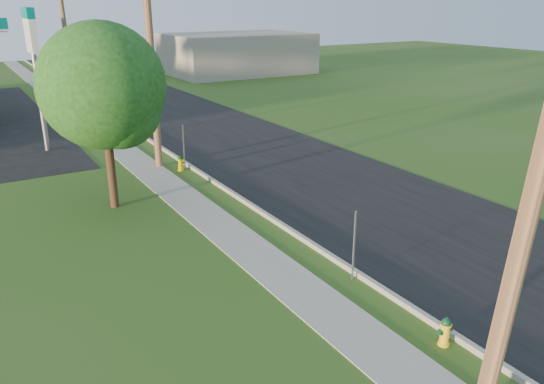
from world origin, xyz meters
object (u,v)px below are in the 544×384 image
object	(u,v)px
price_pylon	(31,39)
hydrant_near	(445,331)
hydrant_mid	(180,163)
hydrant_far	(113,121)
utility_pole_mid	(151,55)
utility_pole_far	(66,36)
utility_pole_near	(541,161)
tree_verge	(106,91)

from	to	relation	value
price_pylon	hydrant_near	size ratio (longest dim) A/B	9.84
hydrant_mid	hydrant_far	size ratio (longest dim) A/B	1.04
hydrant_mid	utility_pole_mid	bearing A→B (deg)	116.34
utility_pole_mid	utility_pole_far	bearing A→B (deg)	90.00
utility_pole_far	utility_pole_near	bearing A→B (deg)	-90.00
hydrant_near	hydrant_far	distance (m)	25.49
hydrant_mid	price_pylon	bearing A→B (deg)	123.88
utility_pole_near	hydrant_near	bearing A→B (deg)	69.18
utility_pole_near	utility_pole_far	bearing A→B (deg)	90.00
tree_verge	utility_pole_near	bearing A→B (deg)	-77.62
utility_pole_far	utility_pole_mid	bearing A→B (deg)	-90.00
utility_pole_mid	hydrant_near	xyz separation A→B (m)	(0.72, -16.09, -4.61)
utility_pole_near	utility_pole_mid	world-z (taller)	utility_pole_mid
utility_pole_mid	tree_verge	xyz separation A→B (m)	(-3.05, -4.12, -0.73)
utility_pole_near	tree_verge	distance (m)	14.23
price_pylon	tree_verge	size ratio (longest dim) A/B	1.04
utility_pole_far	hydrant_near	distance (m)	34.39
tree_verge	hydrant_mid	size ratio (longest dim) A/B	9.45
tree_verge	hydrant_near	size ratio (longest dim) A/B	9.42
utility_pole_near	hydrant_mid	distance (m)	17.42
tree_verge	hydrant_mid	bearing A→B (deg)	39.10
utility_pole_far	hydrant_mid	bearing A→B (deg)	-88.27
price_pylon	hydrant_near	distance (m)	22.66
utility_pole_far	price_pylon	distance (m)	13.11
utility_pole_near	price_pylon	bearing A→B (deg)	99.42
price_pylon	utility_pole_near	bearing A→B (deg)	-80.58
utility_pole_near	hydrant_mid	bearing A→B (deg)	88.03
utility_pole_near	tree_verge	xyz separation A→B (m)	(-3.05, 13.88, -0.58)
hydrant_near	tree_verge	bearing A→B (deg)	107.49
utility_pole_near	hydrant_far	distance (m)	27.77
utility_pole_far	hydrant_near	world-z (taller)	utility_pole_far
tree_verge	hydrant_mid	distance (m)	6.08
utility_pole_far	hydrant_mid	xyz separation A→B (m)	(0.58, -19.17, -4.46)
tree_verge	hydrant_far	xyz separation A→B (m)	(3.55, 13.51, -3.90)
utility_pole_near	hydrant_mid	size ratio (longest dim) A/B	13.67
utility_pole_mid	hydrant_near	world-z (taller)	utility_pole_mid
hydrant_far	utility_pole_far	bearing A→B (deg)	93.36
utility_pole_mid	tree_verge	distance (m)	5.17
utility_pole_mid	hydrant_mid	xyz separation A→B (m)	(0.58, -1.17, -4.61)
utility_pole_mid	utility_pole_far	xyz separation A→B (m)	(0.00, 18.00, -0.15)
utility_pole_near	utility_pole_far	distance (m)	36.00
utility_pole_mid	hydrant_far	bearing A→B (deg)	86.93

